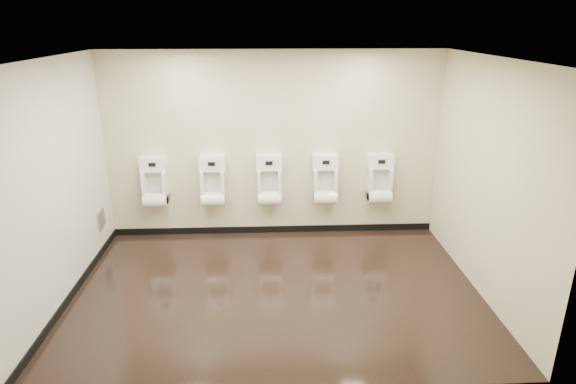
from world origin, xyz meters
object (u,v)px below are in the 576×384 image
(urinal_0, at_px, (155,185))
(urinal_2, at_px, (269,184))
(access_panel, at_px, (101,219))
(urinal_1, at_px, (213,185))
(urinal_4, at_px, (379,182))
(urinal_3, at_px, (325,183))

(urinal_0, distance_m, urinal_2, 1.71)
(access_panel, xyz_separation_m, urinal_1, (1.57, 0.42, 0.35))
(urinal_1, xyz_separation_m, urinal_4, (2.52, 0.00, 0.00))
(urinal_2, relative_size, urinal_4, 1.00)
(urinal_1, xyz_separation_m, urinal_2, (0.84, 0.00, 0.00))
(urinal_4, bearing_deg, urinal_0, 180.00)
(urinal_1, distance_m, urinal_2, 0.84)
(urinal_2, relative_size, urinal_3, 1.00)
(urinal_0, distance_m, urinal_1, 0.86)
(urinal_2, distance_m, urinal_3, 0.84)
(urinal_2, bearing_deg, urinal_4, 0.00)
(urinal_3, bearing_deg, access_panel, -172.69)
(access_panel, distance_m, urinal_4, 4.13)
(urinal_1, distance_m, urinal_4, 2.52)
(urinal_2, bearing_deg, access_panel, -170.18)
(access_panel, bearing_deg, urinal_0, 30.57)
(urinal_3, bearing_deg, urinal_0, 180.00)
(access_panel, bearing_deg, urinal_4, 5.83)
(urinal_0, bearing_deg, access_panel, -149.43)
(urinal_0, height_order, urinal_4, same)
(urinal_0, xyz_separation_m, urinal_3, (2.55, 0.00, 0.00))
(urinal_2, bearing_deg, urinal_3, 0.00)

